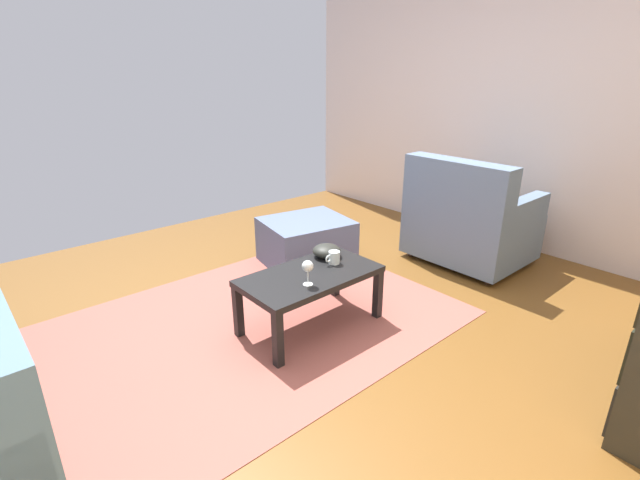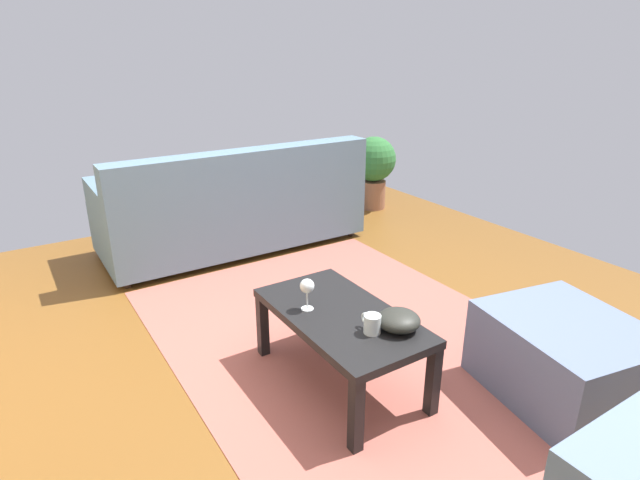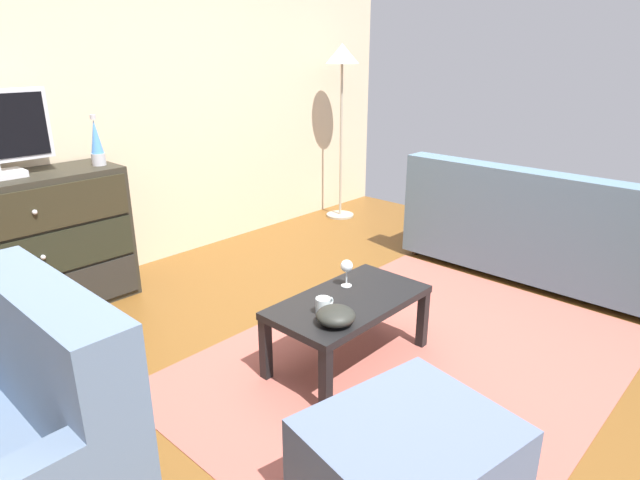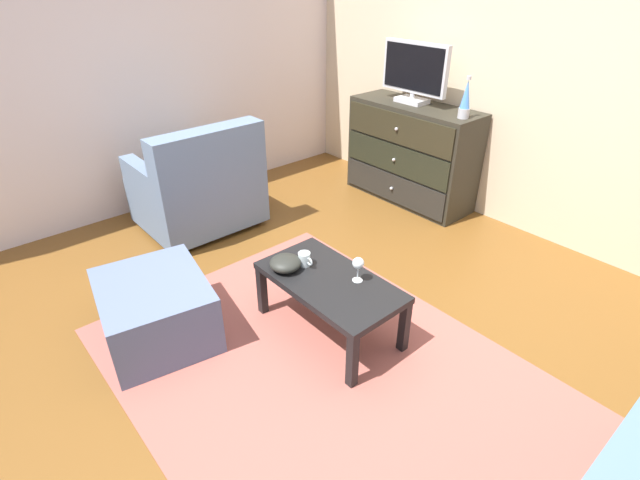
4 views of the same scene
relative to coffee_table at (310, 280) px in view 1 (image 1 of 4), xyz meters
name	(u,v)px [view 1 (image 1 of 4)]	position (x,y,z in m)	size (l,w,h in m)	color
ground_plane	(297,327)	(0.06, -0.07, -0.36)	(5.57, 4.99, 0.05)	brown
wall_plain_left	(514,93)	(-2.49, -0.07, 1.06)	(0.12, 4.99, 2.78)	silver
area_rug	(255,322)	(0.26, -0.27, -0.33)	(2.60, 1.90, 0.01)	#A15348
coffee_table	(310,280)	(0.00, 0.00, 0.00)	(0.89, 0.48, 0.38)	black
wine_glass	(308,267)	(0.12, 0.12, 0.17)	(0.07, 0.07, 0.16)	silver
mug	(334,257)	(-0.22, -0.01, 0.09)	(0.11, 0.08, 0.08)	silver
bowl_decorative	(327,251)	(-0.26, -0.13, 0.10)	(0.19, 0.19, 0.09)	#272924
armchair	(469,222)	(-1.72, 0.07, 0.04)	(0.80, 0.92, 0.93)	#332319
ottoman	(306,242)	(-0.64, -0.83, -0.14)	(0.70, 0.60, 0.39)	slate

